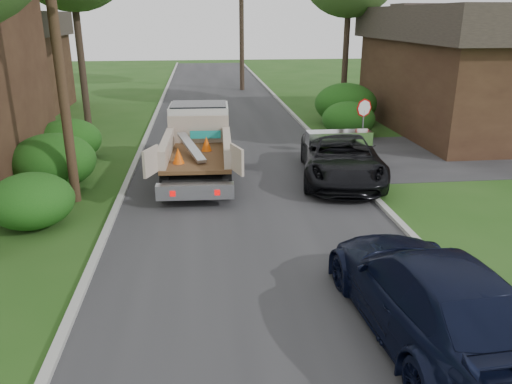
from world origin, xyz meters
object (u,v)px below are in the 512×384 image
object	(u,v)px
flatbed_truck	(199,138)
utility_pole	(56,32)
stop_sign	(364,116)
house_right	(483,67)
black_pickup	(341,157)
navy_suv	(430,295)

from	to	relation	value
flatbed_truck	utility_pole	bearing A→B (deg)	-142.37
stop_sign	flatbed_truck	world-z (taller)	stop_sign
stop_sign	flatbed_truck	xyz separation A→B (m)	(-6.73, -1.19, -0.47)
house_right	flatbed_truck	bearing A→B (deg)	-156.90
stop_sign	black_pickup	size ratio (longest dim) A/B	0.42
house_right	navy_suv	bearing A→B (deg)	-121.30
house_right	black_pickup	distance (m)	12.42
flatbed_truck	stop_sign	bearing A→B (deg)	12.17
black_pickup	stop_sign	bearing A→B (deg)	68.54
utility_pole	flatbed_truck	distance (m)	6.21
flatbed_truck	black_pickup	distance (m)	5.32
utility_pole	navy_suv	size ratio (longest dim) A/B	1.73
utility_pole	stop_sign	bearing A→B (deg)	20.62
utility_pole	black_pickup	size ratio (longest dim) A/B	1.68
utility_pole	black_pickup	distance (m)	10.11
stop_sign	navy_suv	size ratio (longest dim) A/B	0.43
stop_sign	house_right	distance (m)	9.37
house_right	black_pickup	xyz separation A→B (m)	(-9.45, -7.72, -2.33)
stop_sign	utility_pole	bearing A→B (deg)	-159.38
flatbed_truck	navy_suv	distance (m)	11.67
flatbed_truck	navy_suv	xyz separation A→B (m)	(4.13, -10.91, -0.47)
stop_sign	navy_suv	bearing A→B (deg)	-102.12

